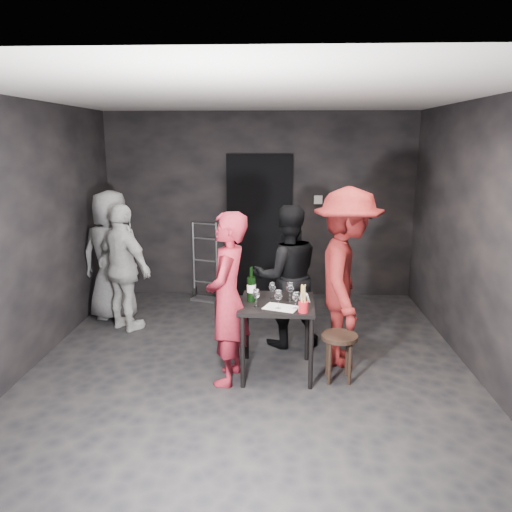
{
  "coord_description": "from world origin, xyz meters",
  "views": [
    {
      "loc": [
        0.27,
        -4.8,
        2.3
      ],
      "look_at": [
        0.05,
        0.25,
        1.12
      ],
      "focal_mm": 35.0,
      "sensor_mm": 36.0,
      "label": 1
    }
  ],
  "objects_px": {
    "stool": "(339,344)",
    "breadstick_cup": "(303,299)",
    "hand_truck": "(205,285)",
    "bystander_cream": "(124,265)",
    "tasting_table": "(277,311)",
    "woman_black": "(287,271)",
    "server_red": "(227,290)",
    "wine_bottle": "(251,288)",
    "bystander_grey": "(112,248)",
    "man_maroon": "(347,257)"
  },
  "relations": [
    {
      "from": "stool",
      "to": "man_maroon",
      "type": "bearing_deg",
      "value": 76.45
    },
    {
      "from": "stool",
      "to": "woman_black",
      "type": "relative_size",
      "value": 0.27
    },
    {
      "from": "stool",
      "to": "hand_truck",
      "type": "bearing_deg",
      "value": 123.55
    },
    {
      "from": "stool",
      "to": "man_maroon",
      "type": "distance_m",
      "value": 0.87
    },
    {
      "from": "man_maroon",
      "to": "wine_bottle",
      "type": "xyz_separation_m",
      "value": [
        -0.96,
        -0.28,
        -0.25
      ]
    },
    {
      "from": "man_maroon",
      "to": "wine_bottle",
      "type": "relative_size",
      "value": 6.58
    },
    {
      "from": "stool",
      "to": "bystander_cream",
      "type": "height_order",
      "value": "bystander_cream"
    },
    {
      "from": "server_red",
      "to": "bystander_cream",
      "type": "bearing_deg",
      "value": -126.0
    },
    {
      "from": "tasting_table",
      "to": "man_maroon",
      "type": "relative_size",
      "value": 0.33
    },
    {
      "from": "tasting_table",
      "to": "bystander_cream",
      "type": "distance_m",
      "value": 2.18
    },
    {
      "from": "stool",
      "to": "breadstick_cup",
      "type": "bearing_deg",
      "value": -156.42
    },
    {
      "from": "bystander_cream",
      "to": "bystander_grey",
      "type": "height_order",
      "value": "bystander_grey"
    },
    {
      "from": "hand_truck",
      "to": "bystander_grey",
      "type": "height_order",
      "value": "bystander_grey"
    },
    {
      "from": "server_red",
      "to": "wine_bottle",
      "type": "height_order",
      "value": "server_red"
    },
    {
      "from": "man_maroon",
      "to": "bystander_cream",
      "type": "height_order",
      "value": "man_maroon"
    },
    {
      "from": "stool",
      "to": "server_red",
      "type": "relative_size",
      "value": 0.26
    },
    {
      "from": "hand_truck",
      "to": "server_red",
      "type": "bearing_deg",
      "value": -59.54
    },
    {
      "from": "server_red",
      "to": "bystander_grey",
      "type": "bearing_deg",
      "value": -128.39
    },
    {
      "from": "tasting_table",
      "to": "bystander_grey",
      "type": "bearing_deg",
      "value": 144.83
    },
    {
      "from": "tasting_table",
      "to": "woman_black",
      "type": "distance_m",
      "value": 0.79
    },
    {
      "from": "hand_truck",
      "to": "bystander_cream",
      "type": "height_order",
      "value": "bystander_cream"
    },
    {
      "from": "breadstick_cup",
      "to": "bystander_grey",
      "type": "bearing_deg",
      "value": 142.98
    },
    {
      "from": "tasting_table",
      "to": "breadstick_cup",
      "type": "distance_m",
      "value": 0.44
    },
    {
      "from": "bystander_grey",
      "to": "wine_bottle",
      "type": "distance_m",
      "value": 2.39
    },
    {
      "from": "woman_black",
      "to": "man_maroon",
      "type": "xyz_separation_m",
      "value": [
        0.6,
        -0.46,
        0.28
      ]
    },
    {
      "from": "woman_black",
      "to": "stool",
      "type": "bearing_deg",
      "value": 106.89
    },
    {
      "from": "woman_black",
      "to": "bystander_cream",
      "type": "xyz_separation_m",
      "value": [
        -1.97,
        0.37,
        -0.05
      ]
    },
    {
      "from": "stool",
      "to": "wine_bottle",
      "type": "bearing_deg",
      "value": 170.77
    },
    {
      "from": "breadstick_cup",
      "to": "woman_black",
      "type": "bearing_deg",
      "value": 97.48
    },
    {
      "from": "server_red",
      "to": "wine_bottle",
      "type": "bearing_deg",
      "value": 137.34
    },
    {
      "from": "hand_truck",
      "to": "tasting_table",
      "type": "relative_size",
      "value": 1.51
    },
    {
      "from": "stool",
      "to": "bystander_grey",
      "type": "xyz_separation_m",
      "value": [
        -2.73,
        1.63,
        0.57
      ]
    },
    {
      "from": "stool",
      "to": "man_maroon",
      "type": "relative_size",
      "value": 0.21
    },
    {
      "from": "bystander_cream",
      "to": "server_red",
      "type": "bearing_deg",
      "value": 172.32
    },
    {
      "from": "stool",
      "to": "tasting_table",
      "type": "bearing_deg",
      "value": 167.95
    },
    {
      "from": "breadstick_cup",
      "to": "server_red",
      "type": "bearing_deg",
      "value": 170.98
    },
    {
      "from": "stool",
      "to": "man_maroon",
      "type": "xyz_separation_m",
      "value": [
        0.1,
        0.42,
        0.76
      ]
    },
    {
      "from": "tasting_table",
      "to": "wine_bottle",
      "type": "relative_size",
      "value": 2.17
    },
    {
      "from": "hand_truck",
      "to": "bystander_cream",
      "type": "distance_m",
      "value": 1.61
    },
    {
      "from": "woman_black",
      "to": "bystander_grey",
      "type": "bearing_deg",
      "value": -31.22
    },
    {
      "from": "wine_bottle",
      "to": "server_red",
      "type": "bearing_deg",
      "value": -139.57
    },
    {
      "from": "wine_bottle",
      "to": "breadstick_cup",
      "type": "xyz_separation_m",
      "value": [
        0.49,
        -0.3,
        -0.01
      ]
    },
    {
      "from": "hand_truck",
      "to": "tasting_table",
      "type": "xyz_separation_m",
      "value": [
        1.06,
        -2.38,
        0.44
      ]
    },
    {
      "from": "hand_truck",
      "to": "woman_black",
      "type": "height_order",
      "value": "woman_black"
    },
    {
      "from": "tasting_table",
      "to": "bystander_grey",
      "type": "distance_m",
      "value": 2.62
    },
    {
      "from": "bystander_cream",
      "to": "wine_bottle",
      "type": "relative_size",
      "value": 4.71
    },
    {
      "from": "man_maroon",
      "to": "bystander_cream",
      "type": "relative_size",
      "value": 1.4
    },
    {
      "from": "tasting_table",
      "to": "bystander_cream",
      "type": "relative_size",
      "value": 0.46
    },
    {
      "from": "bystander_grey",
      "to": "man_maroon",
      "type": "bearing_deg",
      "value": 161.57
    },
    {
      "from": "hand_truck",
      "to": "server_red",
      "type": "distance_m",
      "value": 2.72
    }
  ]
}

